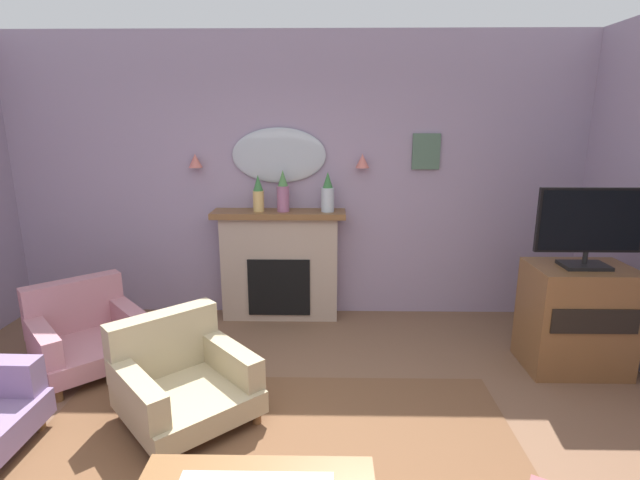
% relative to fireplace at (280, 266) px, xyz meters
% --- Properties ---
extents(wall_back, '(6.95, 0.10, 2.93)m').
position_rel_fireplace_xyz_m(wall_back, '(0.16, 0.22, 0.89)').
color(wall_back, '#9E8CA8').
rests_on(wall_back, ground).
extents(fireplace, '(1.36, 0.36, 1.16)m').
position_rel_fireplace_xyz_m(fireplace, '(0.00, 0.00, 0.00)').
color(fireplace, tan).
rests_on(fireplace, ground).
extents(mantel_vase_right, '(0.11, 0.11, 0.37)m').
position_rel_fireplace_xyz_m(mantel_vase_right, '(-0.20, -0.03, 0.76)').
color(mantel_vase_right, tan).
rests_on(mantel_vase_right, fireplace).
extents(mantel_vase_left, '(0.13, 0.13, 0.42)m').
position_rel_fireplace_xyz_m(mantel_vase_left, '(0.05, -0.03, 0.78)').
color(mantel_vase_left, '#9E6084').
rests_on(mantel_vase_left, fireplace).
extents(mantel_vase_centre, '(0.13, 0.13, 0.40)m').
position_rel_fireplace_xyz_m(mantel_vase_centre, '(0.50, -0.03, 0.77)').
color(mantel_vase_centre, silver).
rests_on(mantel_vase_centre, fireplace).
extents(wall_mirror, '(0.96, 0.06, 0.56)m').
position_rel_fireplace_xyz_m(wall_mirror, '(0.00, 0.14, 1.14)').
color(wall_mirror, '#B2BCC6').
extents(wall_sconce_left, '(0.14, 0.14, 0.14)m').
position_rel_fireplace_xyz_m(wall_sconce_left, '(-0.85, 0.09, 1.09)').
color(wall_sconce_left, '#D17066').
extents(wall_sconce_right, '(0.14, 0.14, 0.14)m').
position_rel_fireplace_xyz_m(wall_sconce_right, '(0.85, 0.09, 1.09)').
color(wall_sconce_right, '#D17066').
extents(framed_picture, '(0.28, 0.03, 0.36)m').
position_rel_fireplace_xyz_m(framed_picture, '(1.50, 0.15, 1.18)').
color(framed_picture, '#4C6B56').
extents(armchair_beside_couch, '(1.14, 1.14, 0.71)m').
position_rel_fireplace_xyz_m(armchair_beside_couch, '(-0.53, -1.80, -0.27)').
color(armchair_beside_couch, tan).
rests_on(armchair_beside_couch, ground).
extents(armchair_in_corner, '(1.14, 1.14, 0.71)m').
position_rel_fireplace_xyz_m(armchair_in_corner, '(-1.56, -1.08, -0.27)').
color(armchair_in_corner, '#B77A84').
rests_on(armchair_in_corner, ground).
extents(tv_cabinet, '(0.80, 0.57, 0.90)m').
position_rel_fireplace_xyz_m(tv_cabinet, '(2.59, -1.04, -0.12)').
color(tv_cabinet, brown).
rests_on(tv_cabinet, ground).
extents(tv_flatscreen, '(0.84, 0.24, 0.65)m').
position_rel_fireplace_xyz_m(tv_flatscreen, '(2.59, -1.06, 0.68)').
color(tv_flatscreen, black).
rests_on(tv_flatscreen, tv_cabinet).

